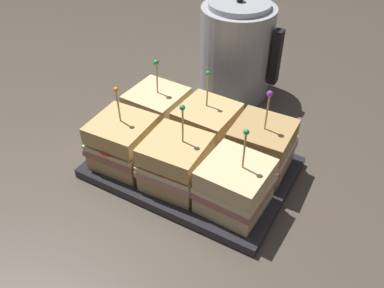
{
  "coord_description": "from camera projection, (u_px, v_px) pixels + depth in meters",
  "views": [
    {
      "loc": [
        0.29,
        -0.5,
        0.54
      ],
      "look_at": [
        0.0,
        0.0,
        0.07
      ],
      "focal_mm": 38.0,
      "sensor_mm": 36.0,
      "label": 1
    }
  ],
  "objects": [
    {
      "name": "serving_platter",
      "position": [
        192.0,
        167.0,
        0.78
      ],
      "size": [
        0.37,
        0.25,
        0.02
      ],
      "color": "#232328",
      "rests_on": "ground_plane"
    },
    {
      "name": "ground_plane",
      "position": [
        192.0,
        171.0,
        0.79
      ],
      "size": [
        6.0,
        6.0,
        0.0
      ],
      "primitive_type": "plane",
      "color": "#4C4238"
    },
    {
      "name": "sandwich_back_center",
      "position": [
        207.0,
        129.0,
        0.79
      ],
      "size": [
        0.11,
        0.11,
        0.17
      ],
      "color": "tan",
      "rests_on": "serving_platter"
    },
    {
      "name": "sandwich_back_left",
      "position": [
        157.0,
        112.0,
        0.83
      ],
      "size": [
        0.11,
        0.11,
        0.16
      ],
      "color": "beige",
      "rests_on": "serving_platter"
    },
    {
      "name": "sandwich_front_center",
      "position": [
        176.0,
        163.0,
        0.71
      ],
      "size": [
        0.11,
        0.11,
        0.17
      ],
      "color": "tan",
      "rests_on": "serving_platter"
    },
    {
      "name": "kettle_steel",
      "position": [
        236.0,
        50.0,
        0.94
      ],
      "size": [
        0.19,
        0.17,
        0.24
      ],
      "color": "#B7BABF",
      "rests_on": "ground_plane"
    },
    {
      "name": "sandwich_front_right",
      "position": [
        235.0,
        186.0,
        0.67
      ],
      "size": [
        0.11,
        0.11,
        0.16
      ],
      "color": "beige",
      "rests_on": "serving_platter"
    },
    {
      "name": "sandwich_back_right",
      "position": [
        261.0,
        147.0,
        0.74
      ],
      "size": [
        0.11,
        0.11,
        0.17
      ],
      "color": "tan",
      "rests_on": "serving_platter"
    },
    {
      "name": "sandwich_front_left",
      "position": [
        123.0,
        142.0,
        0.75
      ],
      "size": [
        0.11,
        0.11,
        0.16
      ],
      "color": "tan",
      "rests_on": "serving_platter"
    }
  ]
}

